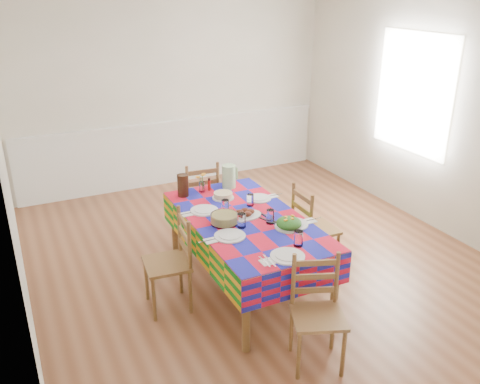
% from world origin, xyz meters
% --- Properties ---
extents(room, '(4.58, 5.08, 2.78)m').
position_xyz_m(room, '(0.00, 0.00, 1.35)').
color(room, brown).
rests_on(room, ground).
extents(wainscot, '(4.41, 0.06, 0.92)m').
position_xyz_m(wainscot, '(0.00, 2.48, 0.49)').
color(wainscot, white).
rests_on(wainscot, room).
extents(window_right, '(0.00, 1.40, 1.40)m').
position_xyz_m(window_right, '(2.23, 0.30, 1.50)').
color(window_right, white).
rests_on(window_right, room).
extents(dining_table, '(0.99, 1.84, 0.72)m').
position_xyz_m(dining_table, '(-0.34, -0.44, 0.64)').
color(dining_table, brown).
rests_on(dining_table, room).
extents(setting_near_head, '(0.45, 0.30, 0.13)m').
position_xyz_m(setting_near_head, '(-0.31, -1.17, 0.75)').
color(setting_near_head, silver).
rests_on(setting_near_head, dining_table).
extents(setting_left_near, '(0.49, 0.29, 0.13)m').
position_xyz_m(setting_left_near, '(-0.57, -0.66, 0.75)').
color(setting_left_near, silver).
rests_on(setting_left_near, dining_table).
extents(setting_left_far, '(0.48, 0.29, 0.13)m').
position_xyz_m(setting_left_far, '(-0.57, -0.17, 0.75)').
color(setting_left_far, silver).
rests_on(setting_left_far, dining_table).
extents(setting_right_near, '(0.51, 0.29, 0.13)m').
position_xyz_m(setting_right_near, '(-0.08, -0.70, 0.75)').
color(setting_right_near, silver).
rests_on(setting_right_near, dining_table).
extents(setting_right_far, '(0.45, 0.26, 0.12)m').
position_xyz_m(setting_right_far, '(-0.08, -0.14, 0.74)').
color(setting_right_far, silver).
rests_on(setting_right_far, dining_table).
extents(meat_platter, '(0.32, 0.23, 0.06)m').
position_xyz_m(meat_platter, '(-0.34, -0.40, 0.74)').
color(meat_platter, silver).
rests_on(meat_platter, dining_table).
extents(salad_platter, '(0.25, 0.25, 0.11)m').
position_xyz_m(salad_platter, '(-0.09, -0.78, 0.76)').
color(salad_platter, silver).
rests_on(salad_platter, dining_table).
extents(pasta_bowl, '(0.25, 0.25, 0.09)m').
position_xyz_m(pasta_bowl, '(-0.56, -0.45, 0.76)').
color(pasta_bowl, white).
rests_on(pasta_bowl, dining_table).
extents(cake, '(0.22, 0.22, 0.06)m').
position_xyz_m(cake, '(-0.34, 0.08, 0.75)').
color(cake, silver).
rests_on(cake, dining_table).
extents(serving_utensils, '(0.15, 0.33, 0.01)m').
position_xyz_m(serving_utensils, '(-0.19, -0.52, 0.72)').
color(serving_utensils, black).
rests_on(serving_utensils, dining_table).
extents(flower_vase, '(0.12, 0.10, 0.20)m').
position_xyz_m(flower_vase, '(-0.46, 0.33, 0.80)').
color(flower_vase, white).
rests_on(flower_vase, dining_table).
extents(hot_sauce, '(0.03, 0.03, 0.13)m').
position_xyz_m(hot_sauce, '(-0.38, 0.33, 0.78)').
color(hot_sauce, red).
rests_on(hot_sauce, dining_table).
extents(green_pitcher, '(0.14, 0.14, 0.24)m').
position_xyz_m(green_pitcher, '(-0.17, 0.32, 0.84)').
color(green_pitcher, '#A7D797').
rests_on(green_pitcher, dining_table).
extents(tea_pitcher, '(0.11, 0.11, 0.23)m').
position_xyz_m(tea_pitcher, '(-0.68, 0.31, 0.83)').
color(tea_pitcher, black).
rests_on(tea_pitcher, dining_table).
extents(name_card, '(0.07, 0.02, 0.02)m').
position_xyz_m(name_card, '(-0.35, -1.35, 0.72)').
color(name_card, silver).
rests_on(name_card, dining_table).
extents(chair_near, '(0.49, 0.48, 0.87)m').
position_xyz_m(chair_near, '(-0.33, -1.61, 0.43)').
color(chair_near, brown).
rests_on(chair_near, room).
extents(chair_far, '(0.43, 0.41, 0.92)m').
position_xyz_m(chair_far, '(-0.35, 0.72, 0.45)').
color(chair_far, brown).
rests_on(chair_far, room).
extents(chair_left, '(0.41, 0.43, 0.90)m').
position_xyz_m(chair_left, '(-1.08, -0.45, 0.44)').
color(chair_left, brown).
rests_on(chair_left, room).
extents(chair_right, '(0.39, 0.41, 0.90)m').
position_xyz_m(chair_right, '(0.39, -0.44, 0.44)').
color(chair_right, brown).
rests_on(chair_right, room).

